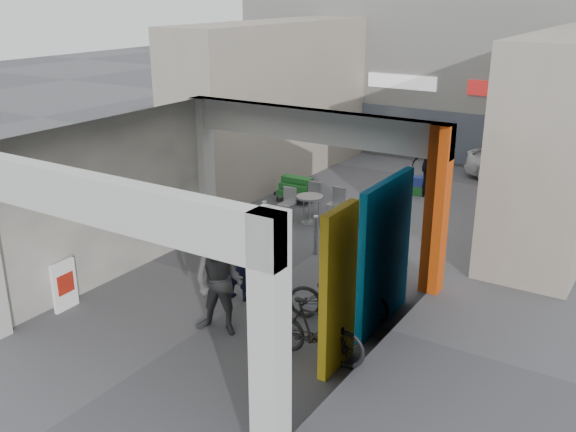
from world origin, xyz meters
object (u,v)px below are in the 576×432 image
Objects in this scene: man_crates at (431,165)px; man_elderly at (344,264)px; produce_stand at (294,192)px; bicycle_front at (338,297)px; man_back_turned at (219,282)px; bicycle_rear at (316,331)px; man_with_dog at (238,261)px; cafe_set at (311,208)px; border_collie at (270,307)px; white_van at (524,166)px.

man_elderly is at bearing 86.28° from man_crates.
produce_stand is 0.57× the size of bicycle_front.
produce_stand is 0.55× the size of man_back_turned.
man_with_dog is at bearing 61.67° from bicycle_rear.
cafe_set reaches higher than border_collie.
man_crates is 3.52m from white_van.
man_elderly is 10.34m from white_van.
produce_stand is at bearing 28.01° from man_crates.
cafe_set is at bearing 104.18° from man_elderly.
man_elderly is (1.30, 2.35, -0.20)m from man_back_turned.
man_back_turned reaches higher than cafe_set.
bicycle_rear is at bearing -9.42° from man_back_turned.
man_back_turned reaches higher than border_collie.
border_collie is 1.22m from man_with_dog.
produce_stand is 0.69× the size of man_elderly.
border_collie is 1.32m from bicycle_front.
man_back_turned is at bearing -130.04° from border_collie.
border_collie is (2.16, -5.26, -0.09)m from cafe_set.
man_with_dog is at bearing 73.11° from man_crates.
man_with_dog is at bearing 78.63° from bicycle_front.
man_crates is (2.01, 3.64, 0.66)m from cafe_set.
man_with_dog is at bearing 147.48° from border_collie.
man_with_dog is (-1.00, 0.36, 0.60)m from border_collie.
cafe_set is 0.77× the size of man_crates.
man_back_turned is 0.55× the size of white_van.
man_with_dog is 8.59m from man_crates.
cafe_set is 4.89m from man_elderly.
cafe_set is 4.21m from man_crates.
man_elderly is (1.83, 1.08, -0.03)m from man_with_dog.
man_crates reaches higher than man_with_dog.
bicycle_front reaches higher than border_collie.
man_elderly is at bearing -174.66° from white_van.
produce_stand is at bearing 105.02° from border_collie.
man_with_dog reaches higher than bicycle_front.
cafe_set is 0.78× the size of bicycle_front.
cafe_set is 1.36× the size of produce_stand.
man_back_turned reaches higher than white_van.
bicycle_rear is at bearing 88.19° from man_crates.
white_van is at bearing 65.99° from man_back_turned.
man_with_dog is at bearing -173.43° from man_elderly.
cafe_set is 6.44m from man_back_turned.
man_crates reaches higher than white_van.
bicycle_rear is (0.31, -1.39, 0.04)m from bicycle_front.
man_back_turned is 1.98m from bicycle_rear.
white_van reaches higher than border_collie.
man_crates is at bearing 5.98° from bicycle_rear.
produce_stand is 0.56× the size of man_crates.
man_back_turned reaches higher than bicycle_rear.
man_back_turned reaches higher than man_elderly.
bicycle_rear reaches higher than bicycle_front.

